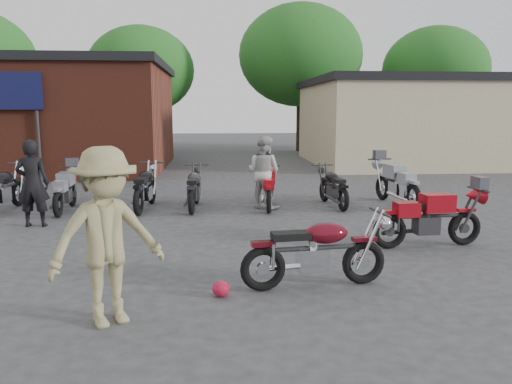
{
  "coord_description": "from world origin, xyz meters",
  "views": [
    {
      "loc": [
        -0.92,
        -7.06,
        2.39
      ],
      "look_at": [
        -0.18,
        1.96,
        0.9
      ],
      "focal_mm": 35.0,
      "sensor_mm": 36.0,
      "label": 1
    }
  ],
  "objects": [
    {
      "name": "row_bike_4",
      "position": [
        0.38,
        4.99,
        0.54
      ],
      "size": [
        0.78,
        1.9,
        1.07
      ],
      "primitive_type": null,
      "rotation": [
        0.0,
        0.0,
        1.48
      ],
      "color": "#A60D18",
      "rests_on": "ground"
    },
    {
      "name": "row_bike_3",
      "position": [
        -1.44,
        5.02,
        0.56
      ],
      "size": [
        0.72,
        1.95,
        1.11
      ],
      "primitive_type": null,
      "rotation": [
        0.0,
        0.0,
        1.53
      ],
      "color": "#252528",
      "rests_on": "ground"
    },
    {
      "name": "helmet",
      "position": [
        -0.87,
        -0.88,
        0.11
      ],
      "size": [
        0.25,
        0.25,
        0.21
      ],
      "primitive_type": "ellipsoid",
      "rotation": [
        0.0,
        0.0,
        -0.07
      ],
      "color": "#AE1230",
      "rests_on": "ground"
    },
    {
      "name": "person_tan",
      "position": [
        -2.12,
        -1.59,
        1.0
      ],
      "size": [
        1.5,
        1.31,
        2.01
      ],
      "primitive_type": "imported",
      "rotation": [
        0.0,
        0.0,
        0.54
      ],
      "color": "#92895A",
      "rests_on": "ground"
    },
    {
      "name": "row_bike_5",
      "position": [
        2.01,
        5.07,
        0.54
      ],
      "size": [
        0.83,
        1.91,
        1.07
      ],
      "primitive_type": null,
      "rotation": [
        0.0,
        0.0,
        1.69
      ],
      "color": "black",
      "rests_on": "ground"
    },
    {
      "name": "brick_building",
      "position": [
        -9.0,
        14.0,
        2.0
      ],
      "size": [
        12.0,
        8.0,
        4.0
      ],
      "primitive_type": "cube",
      "color": "maroon",
      "rests_on": "ground"
    },
    {
      "name": "row_bike_2",
      "position": [
        -2.62,
        5.06,
        0.59
      ],
      "size": [
        0.83,
        2.08,
        1.18
      ],
      "primitive_type": null,
      "rotation": [
        0.0,
        0.0,
        1.49
      ],
      "color": "black",
      "rests_on": "ground"
    },
    {
      "name": "row_bike_0",
      "position": [
        -5.95,
        5.03,
        0.6
      ],
      "size": [
        0.92,
        2.12,
        1.19
      ],
      "primitive_type": null,
      "rotation": [
        0.0,
        0.0,
        1.45
      ],
      "color": "black",
      "rests_on": "ground"
    },
    {
      "name": "person_dark",
      "position": [
        -4.67,
        3.41,
        0.9
      ],
      "size": [
        0.67,
        0.45,
        1.8
      ],
      "primitive_type": "imported",
      "rotation": [
        0.0,
        0.0,
        3.18
      ],
      "color": "black",
      "rests_on": "ground"
    },
    {
      "name": "ground",
      "position": [
        0.0,
        0.0,
        0.0
      ],
      "size": [
        90.0,
        90.0,
        0.0
      ],
      "primitive_type": "plane",
      "color": "#343537"
    },
    {
      "name": "tree_2",
      "position": [
        4.0,
        22.0,
        4.4
      ],
      "size": [
        7.04,
        7.04,
        8.8
      ],
      "primitive_type": null,
      "color": "#16551B",
      "rests_on": "ground"
    },
    {
      "name": "sportbike",
      "position": [
        2.83,
        1.21,
        0.57
      ],
      "size": [
        2.01,
        0.82,
        1.14
      ],
      "primitive_type": null,
      "rotation": [
        0.0,
        0.0,
        0.09
      ],
      "color": "#A40D19",
      "rests_on": "ground"
    },
    {
      "name": "row_bike_6",
      "position": [
        3.64,
        5.09,
        0.61
      ],
      "size": [
        0.99,
        2.18,
        1.22
      ],
      "primitive_type": null,
      "rotation": [
        0.0,
        0.0,
        1.72
      ],
      "color": "#9B9FA9",
      "rests_on": "ground"
    },
    {
      "name": "tree_3",
      "position": [
        12.0,
        22.0,
        3.8
      ],
      "size": [
        6.08,
        6.08,
        7.6
      ],
      "primitive_type": null,
      "color": "#16551B",
      "rests_on": "ground"
    },
    {
      "name": "vintage_motorcycle",
      "position": [
        0.44,
        -0.64,
        0.57
      ],
      "size": [
        2.03,
        0.88,
        1.14
      ],
      "primitive_type": null,
      "rotation": [
        0.0,
        0.0,
        0.12
      ],
      "color": "#560A16",
      "rests_on": "ground"
    },
    {
      "name": "row_bike_1",
      "position": [
        -4.49,
        4.96,
        0.55
      ],
      "size": [
        0.73,
        1.93,
        1.1
      ],
      "primitive_type": null,
      "rotation": [
        0.0,
        0.0,
        1.62
      ],
      "color": "#92929F",
      "rests_on": "ground"
    },
    {
      "name": "stucco_building",
      "position": [
        8.5,
        15.0,
        1.75
      ],
      "size": [
        10.0,
        8.0,
        3.5
      ],
      "primitive_type": "cube",
      "color": "tan",
      "rests_on": "ground"
    },
    {
      "name": "tree_1",
      "position": [
        -5.0,
        22.0,
        3.7
      ],
      "size": [
        5.92,
        5.92,
        7.4
      ],
      "primitive_type": null,
      "color": "#16551B",
      "rests_on": "ground"
    },
    {
      "name": "person_light",
      "position": [
        0.26,
        4.99,
        0.89
      ],
      "size": [
        1.1,
        1.06,
        1.78
      ],
      "primitive_type": "imported",
      "rotation": [
        0.0,
        0.0,
        2.5
      ],
      "color": "#B3B3AF",
      "rests_on": "ground"
    }
  ]
}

